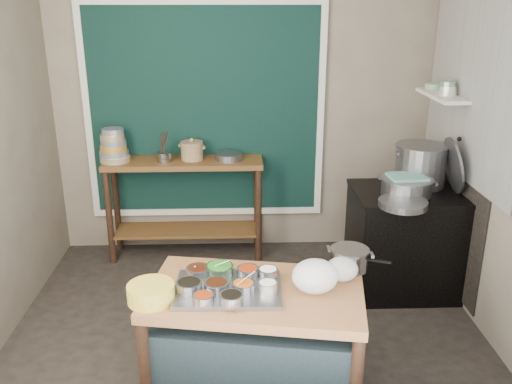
{
  "coord_description": "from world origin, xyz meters",
  "views": [
    {
      "loc": [
        -0.06,
        -3.52,
        2.34
      ],
      "look_at": [
        0.08,
        0.25,
        1.0
      ],
      "focal_mm": 38.0,
      "sensor_mm": 36.0,
      "label": 1
    }
  ],
  "objects_px": {
    "ceramic_crock": "(192,152)",
    "stock_pot": "(420,165)",
    "utensil_cup": "(164,157)",
    "steamer": "(406,186)",
    "stove_block": "(406,242)",
    "saucepan": "(349,259)",
    "condiment_tray": "(228,289)",
    "back_counter": "(186,208)",
    "prep_table": "(255,344)",
    "yellow_basin": "(151,293)"
  },
  "relations": [
    {
      "from": "ceramic_crock",
      "to": "stock_pot",
      "type": "xyz_separation_m",
      "value": [
        1.93,
        -0.6,
        0.03
      ]
    },
    {
      "from": "utensil_cup",
      "to": "steamer",
      "type": "bearing_deg",
      "value": -21.05
    },
    {
      "from": "stove_block",
      "to": "saucepan",
      "type": "distance_m",
      "value": 1.34
    },
    {
      "from": "stove_block",
      "to": "condiment_tray",
      "type": "xyz_separation_m",
      "value": [
        -1.47,
        -1.32,
        0.34
      ]
    },
    {
      "from": "back_counter",
      "to": "ceramic_crock",
      "type": "bearing_deg",
      "value": 14.47
    },
    {
      "from": "saucepan",
      "to": "utensil_cup",
      "type": "distance_m",
      "value": 2.22
    },
    {
      "from": "stove_block",
      "to": "saucepan",
      "type": "height_order",
      "value": "saucepan"
    },
    {
      "from": "ceramic_crock",
      "to": "stock_pot",
      "type": "relative_size",
      "value": 0.5
    },
    {
      "from": "prep_table",
      "to": "steamer",
      "type": "xyz_separation_m",
      "value": [
        1.24,
        1.23,
        0.57
      ]
    },
    {
      "from": "prep_table",
      "to": "steamer",
      "type": "height_order",
      "value": "steamer"
    },
    {
      "from": "back_counter",
      "to": "ceramic_crock",
      "type": "height_order",
      "value": "ceramic_crock"
    },
    {
      "from": "stock_pot",
      "to": "utensil_cup",
      "type": "bearing_deg",
      "value": 166.03
    },
    {
      "from": "ceramic_crock",
      "to": "utensil_cup",
      "type": "bearing_deg",
      "value": -167.39
    },
    {
      "from": "yellow_basin",
      "to": "ceramic_crock",
      "type": "height_order",
      "value": "ceramic_crock"
    },
    {
      "from": "prep_table",
      "to": "stock_pot",
      "type": "relative_size",
      "value": 2.84
    },
    {
      "from": "steamer",
      "to": "condiment_tray",
      "type": "bearing_deg",
      "value": -138.45
    },
    {
      "from": "yellow_basin",
      "to": "condiment_tray",
      "type": "bearing_deg",
      "value": 11.92
    },
    {
      "from": "saucepan",
      "to": "stock_pot",
      "type": "height_order",
      "value": "stock_pot"
    },
    {
      "from": "prep_table",
      "to": "back_counter",
      "type": "bearing_deg",
      "value": 115.63
    },
    {
      "from": "condiment_tray",
      "to": "yellow_basin",
      "type": "bearing_deg",
      "value": -168.08
    },
    {
      "from": "ceramic_crock",
      "to": "condiment_tray",
      "type": "bearing_deg",
      "value": -80.41
    },
    {
      "from": "condiment_tray",
      "to": "steamer",
      "type": "xyz_separation_m",
      "value": [
        1.4,
        1.24,
        0.19
      ]
    },
    {
      "from": "steamer",
      "to": "ceramic_crock",
      "type": "bearing_deg",
      "value": 154.76
    },
    {
      "from": "back_counter",
      "to": "saucepan",
      "type": "bearing_deg",
      "value": -56.5
    },
    {
      "from": "condiment_tray",
      "to": "saucepan",
      "type": "distance_m",
      "value": 0.8
    },
    {
      "from": "saucepan",
      "to": "steamer",
      "type": "bearing_deg",
      "value": 78.13
    },
    {
      "from": "condiment_tray",
      "to": "steamer",
      "type": "distance_m",
      "value": 1.88
    },
    {
      "from": "ceramic_crock",
      "to": "stove_block",
      "type": "bearing_deg",
      "value": -22.41
    },
    {
      "from": "saucepan",
      "to": "prep_table",
      "type": "bearing_deg",
      "value": -136.76
    },
    {
      "from": "prep_table",
      "to": "stove_block",
      "type": "bearing_deg",
      "value": 54.21
    },
    {
      "from": "utensil_cup",
      "to": "ceramic_crock",
      "type": "relative_size",
      "value": 0.64
    },
    {
      "from": "ceramic_crock",
      "to": "back_counter",
      "type": "bearing_deg",
      "value": -165.53
    },
    {
      "from": "back_counter",
      "to": "steamer",
      "type": "relative_size",
      "value": 3.43
    },
    {
      "from": "back_counter",
      "to": "condiment_tray",
      "type": "height_order",
      "value": "back_counter"
    },
    {
      "from": "stove_block",
      "to": "saucepan",
      "type": "xyz_separation_m",
      "value": [
        -0.71,
        -1.06,
        0.39
      ]
    },
    {
      "from": "stove_block",
      "to": "stock_pot",
      "type": "relative_size",
      "value": 2.05
    },
    {
      "from": "utensil_cup",
      "to": "ceramic_crock",
      "type": "distance_m",
      "value": 0.26
    },
    {
      "from": "ceramic_crock",
      "to": "stock_pot",
      "type": "height_order",
      "value": "stock_pot"
    },
    {
      "from": "stove_block",
      "to": "utensil_cup",
      "type": "xyz_separation_m",
      "value": [
        -2.07,
        0.69,
        0.57
      ]
    },
    {
      "from": "saucepan",
      "to": "ceramic_crock",
      "type": "xyz_separation_m",
      "value": [
        -1.11,
        1.81,
        0.21
      ]
    },
    {
      "from": "back_counter",
      "to": "saucepan",
      "type": "distance_m",
      "value": 2.17
    },
    {
      "from": "stove_block",
      "to": "saucepan",
      "type": "bearing_deg",
      "value": -123.99
    },
    {
      "from": "prep_table",
      "to": "back_counter",
      "type": "relative_size",
      "value": 0.86
    },
    {
      "from": "prep_table",
      "to": "steamer",
      "type": "bearing_deg",
      "value": 54.09
    },
    {
      "from": "back_counter",
      "to": "stock_pot",
      "type": "relative_size",
      "value": 3.3
    },
    {
      "from": "back_counter",
      "to": "stove_block",
      "type": "distance_m",
      "value": 2.04
    },
    {
      "from": "stock_pot",
      "to": "steamer",
      "type": "relative_size",
      "value": 1.04
    },
    {
      "from": "saucepan",
      "to": "utensil_cup",
      "type": "relative_size",
      "value": 1.75
    },
    {
      "from": "saucepan",
      "to": "ceramic_crock",
      "type": "distance_m",
      "value": 2.13
    },
    {
      "from": "saucepan",
      "to": "stock_pot",
      "type": "xyz_separation_m",
      "value": [
        0.82,
        1.21,
        0.23
      ]
    }
  ]
}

